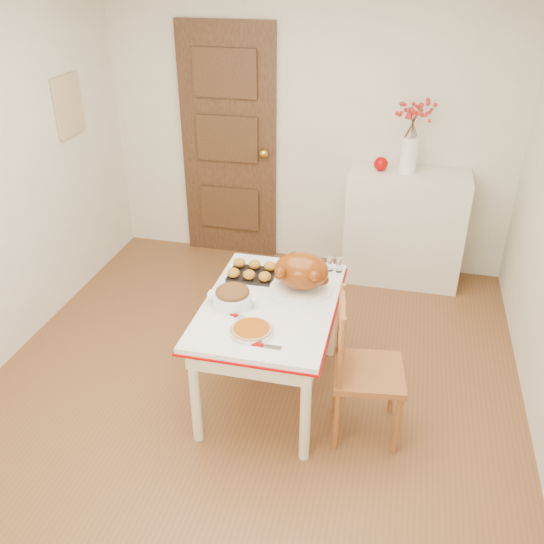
% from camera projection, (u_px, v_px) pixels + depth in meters
% --- Properties ---
extents(floor, '(3.50, 4.00, 0.00)m').
position_uv_depth(floor, '(248.00, 392.00, 3.84)').
color(floor, brown).
rests_on(floor, ground).
extents(wall_back, '(3.50, 0.00, 2.50)m').
position_uv_depth(wall_back, '(308.00, 124.00, 4.93)').
color(wall_back, beige).
rests_on(wall_back, ground).
extents(wall_front, '(3.50, 0.00, 2.50)m').
position_uv_depth(wall_front, '(37.00, 518.00, 1.53)').
color(wall_front, beige).
rests_on(wall_front, ground).
extents(door_back, '(0.85, 0.06, 2.06)m').
position_uv_depth(door_back, '(229.00, 145.00, 5.16)').
color(door_back, black).
rests_on(door_back, ground).
extents(photo_board, '(0.03, 0.35, 0.45)m').
position_uv_depth(photo_board, '(69.00, 105.00, 4.48)').
color(photo_board, '#CCBF84').
rests_on(photo_board, ground).
extents(sideboard, '(0.97, 0.43, 0.97)m').
position_uv_depth(sideboard, '(404.00, 228.00, 4.94)').
color(sideboard, beige).
rests_on(sideboard, floor).
extents(kitchen_table, '(0.80, 1.16, 0.69)m').
position_uv_depth(kitchen_table, '(270.00, 349.00, 3.68)').
color(kitchen_table, white).
rests_on(kitchen_table, floor).
extents(chair_oak, '(0.45, 0.45, 0.90)m').
position_uv_depth(chair_oak, '(369.00, 369.00, 3.34)').
color(chair_oak, brown).
rests_on(chair_oak, floor).
extents(berry_vase, '(0.31, 0.31, 0.60)m').
position_uv_depth(berry_vase, '(411.00, 136.00, 4.57)').
color(berry_vase, white).
rests_on(berry_vase, sideboard).
extents(apple, '(0.11, 0.11, 0.11)m').
position_uv_depth(apple, '(381.00, 164.00, 4.73)').
color(apple, '#A80000').
rests_on(apple, sideboard).
extents(turkey_platter, '(0.44, 0.37, 0.25)m').
position_uv_depth(turkey_platter, '(301.00, 273.00, 3.57)').
color(turkey_platter, '#83380D').
rests_on(turkey_platter, kitchen_table).
extents(pumpkin_pie, '(0.27, 0.27, 0.05)m').
position_uv_depth(pumpkin_pie, '(251.00, 330.00, 3.22)').
color(pumpkin_pie, '#8F400A').
rests_on(pumpkin_pie, kitchen_table).
extents(stuffing_dish, '(0.37, 0.33, 0.12)m').
position_uv_depth(stuffing_dish, '(233.00, 296.00, 3.46)').
color(stuffing_dish, brown).
rests_on(stuffing_dish, kitchen_table).
extents(rolls_tray, '(0.30, 0.24, 0.08)m').
position_uv_depth(rolls_tray, '(252.00, 271.00, 3.77)').
color(rolls_tray, '#A8721C').
rests_on(rolls_tray, kitchen_table).
extents(pie_server, '(0.19, 0.06, 0.01)m').
position_uv_depth(pie_server, '(264.00, 346.00, 3.12)').
color(pie_server, silver).
rests_on(pie_server, kitchen_table).
extents(carving_knife, '(0.28, 0.17, 0.01)m').
position_uv_depth(carving_knife, '(242.00, 318.00, 3.35)').
color(carving_knife, silver).
rests_on(carving_knife, kitchen_table).
extents(drinking_glass, '(0.08, 0.08, 0.12)m').
position_uv_depth(drinking_glass, '(295.00, 262.00, 3.84)').
color(drinking_glass, white).
rests_on(drinking_glass, kitchen_table).
extents(shaker_pair, '(0.10, 0.05, 0.10)m').
position_uv_depth(shaker_pair, '(335.00, 264.00, 3.82)').
color(shaker_pair, white).
rests_on(shaker_pair, kitchen_table).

